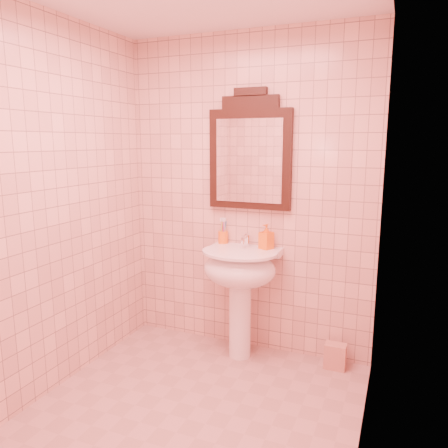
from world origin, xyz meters
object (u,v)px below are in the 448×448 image
at_px(toothbrush_cup, 223,237).
at_px(soap_dispenser, 266,237).
at_px(mirror, 250,154).
at_px(pedestal_sink, 240,276).
at_px(towel, 335,356).

distance_m(toothbrush_cup, soap_dispenser, 0.39).
xyz_separation_m(mirror, soap_dispenser, (0.16, -0.07, -0.62)).
relative_size(toothbrush_cup, soap_dispenser, 0.94).
bearing_deg(pedestal_sink, mirror, 90.00).
distance_m(soap_dispenser, towel, 1.03).
height_order(toothbrush_cup, towel, toothbrush_cup).
xyz_separation_m(toothbrush_cup, towel, (0.94, -0.08, -0.82)).
relative_size(toothbrush_cup, towel, 0.96).
height_order(toothbrush_cup, soap_dispenser, soap_dispenser).
xyz_separation_m(pedestal_sink, towel, (0.73, 0.10, -0.57)).
bearing_deg(mirror, pedestal_sink, -90.00).
bearing_deg(pedestal_sink, soap_dispenser, 39.28).
bearing_deg(soap_dispenser, pedestal_sink, -116.01).
xyz_separation_m(toothbrush_cup, soap_dispenser, (0.38, -0.05, 0.04)).
height_order(soap_dispenser, towel, soap_dispenser).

